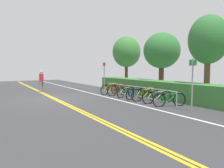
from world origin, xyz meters
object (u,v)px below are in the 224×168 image
at_px(bicycle_4, 145,95).
at_px(sign_post_far, 192,79).
at_px(bicycle_1, 118,90).
at_px(bicycle_2, 126,92).
at_px(bicycle_6, 169,100).
at_px(bicycle_3, 136,94).
at_px(bicycle_5, 157,97).
at_px(tree_near_left, 126,52).
at_px(bike_rack, 135,89).
at_px(pedestrian, 41,80).
at_px(tree_mid, 162,51).
at_px(bicycle_0, 110,89).
at_px(tree_far_right, 208,40).
at_px(sign_post_near, 104,74).

xyz_separation_m(bicycle_4, sign_post_far, (3.09, -0.09, 0.98)).
relative_size(bicycle_1, bicycle_2, 1.05).
distance_m(bicycle_1, bicycle_6, 4.44).
distance_m(bicycle_3, bicycle_5, 1.67).
bearing_deg(tree_near_left, bike_rack, -30.49).
xyz_separation_m(pedestrian, tree_near_left, (0.93, 7.13, 2.28)).
xyz_separation_m(bike_rack, bicycle_3, (0.05, 0.03, -0.25)).
relative_size(bicycle_2, tree_near_left, 0.36).
bearing_deg(bicycle_2, bicycle_6, 0.27).
height_order(pedestrian, tree_mid, tree_mid).
bearing_deg(bike_rack, tree_mid, 110.55).
height_order(bicycle_3, bicycle_6, bicycle_3).
xyz_separation_m(bicycle_5, tree_near_left, (-7.27, 3.14, 2.89)).
bearing_deg(bicycle_0, bicycle_3, 3.39).
bearing_deg(tree_far_right, bike_rack, -134.98).
distance_m(bike_rack, bicycle_5, 1.74).
height_order(bicycle_1, sign_post_far, sign_post_far).
height_order(bicycle_0, sign_post_far, sign_post_far).
distance_m(bicycle_2, bicycle_3, 0.94).
bearing_deg(bike_rack, bicycle_3, 28.00).
xyz_separation_m(bicycle_0, bicycle_6, (5.29, 0.15, -0.03)).
bearing_deg(sign_post_far, pedestrian, -159.57).
distance_m(bicycle_2, pedestrian, 6.83).
distance_m(bicycle_2, bicycle_6, 3.53).
height_order(bicycle_5, sign_post_near, sign_post_near).
distance_m(bicycle_6, sign_post_near, 6.29).
bearing_deg(bike_rack, sign_post_far, 0.16).
distance_m(bike_rack, pedestrian, 7.55).
distance_m(bicycle_3, pedestrian, 7.63).
distance_m(bicycle_5, tree_far_right, 4.03).
relative_size(bicycle_0, tree_mid, 0.40).
bearing_deg(bicycle_5, bicycle_2, -177.32).
bearing_deg(pedestrian, bicycle_3, 30.71).
relative_size(bicycle_1, pedestrian, 1.07).
relative_size(bicycle_0, sign_post_far, 0.77).
relative_size(bicycle_2, bicycle_3, 1.00).
relative_size(bicycle_6, tree_near_left, 0.35).
bearing_deg(bicycle_1, tree_mid, 80.11).
distance_m(bicycle_1, bicycle_4, 2.60).
height_order(bicycle_6, sign_post_far, sign_post_far).
relative_size(bicycle_1, bicycle_3, 1.05).
height_order(bicycle_4, tree_mid, tree_mid).
bearing_deg(sign_post_near, bicycle_2, 1.51).
height_order(bicycle_0, sign_post_near, sign_post_near).
height_order(bicycle_4, bicycle_5, bicycle_4).
bearing_deg(bicycle_5, bicycle_3, -176.69).
xyz_separation_m(bicycle_0, bicycle_1, (0.85, 0.12, 0.02)).
xyz_separation_m(bicycle_2, tree_near_left, (-4.67, 3.27, 2.88)).
xyz_separation_m(bicycle_0, pedestrian, (-3.84, -3.72, 0.57)).
bearing_deg(pedestrian, tree_far_right, 35.54).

